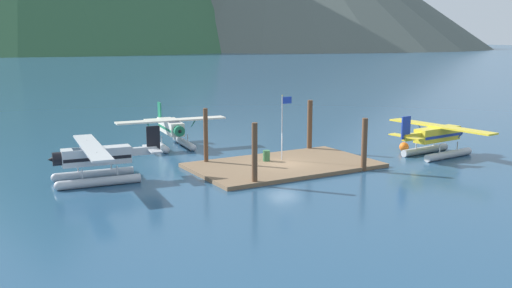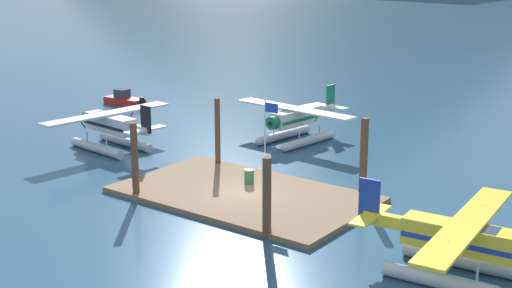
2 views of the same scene
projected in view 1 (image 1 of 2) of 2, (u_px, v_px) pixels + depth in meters
ground_plane at (284, 167)px, 45.90m from camera, size 1200.00×1200.00×0.00m
dock_platform at (284, 165)px, 45.87m from camera, size 14.60×8.63×0.30m
piling_near_left at (255, 154)px, 39.81m from camera, size 0.40×0.40×4.48m
piling_near_right at (364, 145)px, 44.26m from camera, size 0.44×0.44×4.16m
piling_far_left at (206, 137)px, 46.19m from camera, size 0.36×0.36×4.68m
piling_far_right at (310, 126)px, 51.76m from camera, size 0.46×0.46×4.71m
flagpole at (283, 119)px, 46.66m from camera, size 0.95×0.10×5.38m
fuel_drum at (266, 156)px, 46.68m from camera, size 0.62×0.62×0.88m
mooring_buoy at (404, 147)px, 51.96m from camera, size 0.87×0.87×0.87m
seaplane_cream_bow_left at (171, 131)px, 53.97m from camera, size 10.49×7.96×3.84m
seaplane_silver_port_fwd at (96, 161)px, 40.84m from camera, size 7.96×10.49×3.84m
seaplane_yellow_stbd_aft at (437, 138)px, 49.93m from camera, size 7.97×10.48×3.84m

